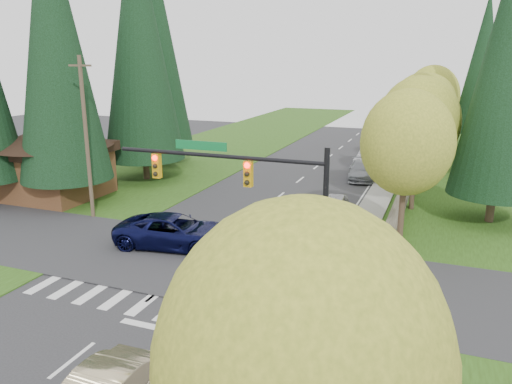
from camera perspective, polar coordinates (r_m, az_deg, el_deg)
The scene contains 31 objects.
ground at distance 19.40m, azimuth -18.23°, elevation -16.22°, with size 120.00×120.00×0.00m, color #28282B.
grass_east at distance 34.03m, azimuth 23.38°, elevation -2.94°, with size 14.00×110.00×0.06m, color #264311.
grass_west at distance 41.64m, azimuth -15.01°, elevation 0.95°, with size 14.00×110.00×0.06m, color #264311.
cross_street at distance 25.31m, azimuth -6.77°, elevation -7.89°, with size 120.00×8.00×0.10m, color #28282B.
sidewalk_east at distance 36.13m, azimuth 13.63°, elevation -1.04°, with size 1.80×80.00×0.13m, color gray.
curb_east at distance 36.24m, azimuth 12.30°, elevation -0.91°, with size 0.20×80.00×0.13m, color gray.
stone_wall_north at distance 43.65m, azimuth 17.30°, elevation 1.85°, with size 0.70×40.00×0.70m, color #4C4438.
traffic_signal at distance 18.93m, azimuth -0.40°, elevation 0.24°, with size 8.70×0.37×6.80m.
brown_building at distance 38.50m, azimuth -22.09°, elevation 3.96°, with size 8.40×8.40×5.40m.
utility_pole at distance 32.35m, azimuth -18.83°, elevation 5.94°, with size 1.60×0.24×10.00m.
decid_tree_0 at distance 26.93m, azimuth 16.88°, elevation 5.39°, with size 4.80×4.80×8.37m.
decid_tree_1 at distance 33.82m, azimuth 18.06°, elevation 7.50°, with size 5.20×5.20×8.80m.
decid_tree_2 at distance 40.77m, azimuth 18.41°, elevation 8.83°, with size 5.00×5.00×8.82m.
decid_tree_3 at distance 47.75m, azimuth 18.98°, elevation 9.28°, with size 5.00×5.00×8.55m.
decid_tree_4 at distance 54.69m, azimuth 19.47°, elevation 10.29°, with size 5.40×5.40×9.18m.
decid_tree_5 at distance 61.71m, azimuth 19.49°, elevation 10.25°, with size 4.80×4.80×8.30m.
decid_tree_6 at distance 68.67m, azimuth 19.82°, elevation 10.91°, with size 5.20×5.20×8.86m.
decid_tree_south at distance 8.16m, azimuth 5.19°, elevation -19.02°, with size 4.60×4.60×7.92m.
conifer_w_a at distance 35.83m, azimuth -22.01°, elevation 15.57°, with size 6.12×6.12×19.80m.
conifer_w_b at distance 40.80m, azimuth -21.18°, elevation 14.05°, with size 5.44×5.44×17.80m.
conifer_w_c at distance 41.55m, azimuth -13.26°, elevation 16.72°, with size 6.46×6.46×20.80m.
conifer_w_e at distance 47.66m, azimuth -11.09°, elevation 15.37°, with size 5.78×5.78×18.80m.
conifer_e_a at distance 32.66m, azimuth 26.99°, elevation 13.43°, with size 5.44×5.44×17.80m.
conifer_e_b at distance 46.71m, azimuth 26.82°, elevation 14.71°, with size 6.12×6.12×19.80m.
conifer_e_c at distance 60.60m, azimuth 24.51°, elevation 13.27°, with size 5.10×5.10×16.80m.
suv_navy at distance 27.06m, azimuth -9.30°, elevation -4.46°, with size 2.90×6.30×1.75m, color black.
parked_car_a at distance 32.28m, azimuth 9.05°, elevation -1.59°, with size 1.60×3.96×1.35m, color #AEAFB3.
parked_car_b at distance 42.63m, azimuth 11.97°, elevation 2.44°, with size 2.07×5.09×1.48m, color gray.
parked_car_c at distance 48.42m, azimuth 12.54°, elevation 3.83°, with size 1.43×4.11×1.36m, color #AAAAAF.
parked_car_d at distance 50.81m, azimuth 14.56°, elevation 4.27°, with size 1.70×4.23×1.44m, color silver.
parked_car_e at distance 56.99m, azimuth 14.22°, elevation 5.48°, with size 2.17×5.34×1.55m, color #B8B8BD.
Camera 1 is at (11.06, -12.53, 9.84)m, focal length 35.00 mm.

